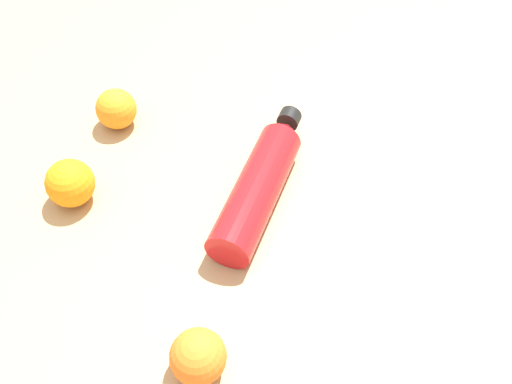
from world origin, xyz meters
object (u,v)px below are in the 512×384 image
Objects in this scene: orange_0 at (116,109)px; orange_1 at (198,357)px; water_bottle at (261,181)px; orange_2 at (70,183)px.

orange_0 is 0.46m from orange_1.
orange_2 reaches higher than water_bottle.
orange_2 is at bearing 111.42° from water_bottle.
orange_0 is 0.17m from orange_2.
water_bottle is 0.28m from orange_2.
water_bottle is at bearing -147.73° from orange_2.
water_bottle is 4.28× the size of orange_1.
orange_2 is (0.24, 0.15, 0.00)m from water_bottle.
orange_1 reaches higher than orange_0.
orange_2 is (0.31, -0.12, 0.00)m from orange_1.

